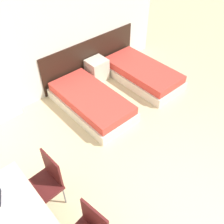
{
  "coord_description": "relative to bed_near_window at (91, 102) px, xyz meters",
  "views": [
    {
      "loc": [
        -2.2,
        -0.23,
        3.66
      ],
      "look_at": [
        0.0,
        2.25,
        0.55
      ],
      "focal_mm": 40.0,
      "sensor_mm": 36.0,
      "label": 1
    }
  ],
  "objects": [
    {
      "name": "nightstand",
      "position": [
        0.79,
        0.77,
        0.08
      ],
      "size": [
        0.46,
        0.41,
        0.54
      ],
      "color": "beige",
      "rests_on": "ground_plane"
    },
    {
      "name": "laptop",
      "position": [
        -2.29,
        -1.24,
        0.64
      ],
      "size": [
        0.31,
        0.25,
        0.31
      ],
      "rotation": [
        0.0,
        0.0,
        -0.02
      ],
      "color": "silver",
      "rests_on": "desk"
    },
    {
      "name": "chair_near_laptop",
      "position": [
        -1.77,
        -1.24,
        0.33
      ],
      "size": [
        0.49,
        0.49,
        0.94
      ],
      "rotation": [
        0.0,
        0.0,
        0.05
      ],
      "color": "#511919",
      "rests_on": "ground_plane"
    },
    {
      "name": "wall_back",
      "position": [
        -0.13,
        1.05,
        1.16
      ],
      "size": [
        5.9,
        0.05,
        2.7
      ],
      "color": "silver",
      "rests_on": "ground_plane"
    },
    {
      "name": "ground_plane",
      "position": [
        -0.13,
        -3.07,
        -0.19
      ],
      "size": [
        20.0,
        20.0,
        0.0
      ],
      "primitive_type": "plane",
      "color": "beige"
    },
    {
      "name": "headboard_panel",
      "position": [
        0.79,
        1.01,
        0.3
      ],
      "size": [
        2.68,
        0.03,
        0.97
      ],
      "color": "black",
      "rests_on": "ground_plane"
    },
    {
      "name": "radiator",
      "position": [
        -1.54,
        0.93,
        0.08
      ],
      "size": [
        0.72,
        0.12,
        0.53
      ],
      "color": "silver",
      "rests_on": "ground_plane"
    },
    {
      "name": "bed_near_door",
      "position": [
        1.58,
        0.0,
        0.0
      ],
      "size": [
        0.99,
        1.95,
        0.39
      ],
      "color": "beige",
      "rests_on": "ground_plane"
    },
    {
      "name": "bed_near_window",
      "position": [
        0.0,
        0.0,
        0.0
      ],
      "size": [
        0.99,
        1.95,
        0.39
      ],
      "color": "beige",
      "rests_on": "ground_plane"
    }
  ]
}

